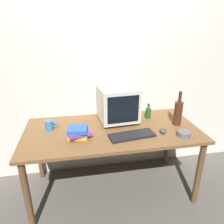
% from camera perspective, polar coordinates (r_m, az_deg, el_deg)
% --- Properties ---
extents(ground_plane, '(6.00, 6.00, 0.00)m').
position_cam_1_polar(ground_plane, '(2.46, 0.00, -20.20)').
color(ground_plane, '#56514C').
extents(back_wall, '(4.00, 0.08, 2.50)m').
position_cam_1_polar(back_wall, '(2.31, -2.15, 12.05)').
color(back_wall, silver).
rests_on(back_wall, ground).
extents(desk, '(1.69, 0.81, 0.74)m').
position_cam_1_polar(desk, '(2.07, 0.00, -6.68)').
color(desk, brown).
rests_on(desk, ground).
extents(crt_monitor, '(0.41, 0.42, 0.37)m').
position_cam_1_polar(crt_monitor, '(2.14, 1.54, 2.31)').
color(crt_monitor, beige).
rests_on(crt_monitor, desk).
extents(keyboard, '(0.44, 0.20, 0.02)m').
position_cam_1_polar(keyboard, '(1.90, 5.51, -6.42)').
color(keyboard, black).
rests_on(keyboard, desk).
extents(computer_mouse, '(0.09, 0.11, 0.04)m').
position_cam_1_polar(computer_mouse, '(2.02, 13.88, -4.99)').
color(computer_mouse, '#3F3F47').
rests_on(computer_mouse, desk).
extents(bottle_tall, '(0.08, 0.08, 0.36)m').
position_cam_1_polar(bottle_tall, '(2.18, 17.77, -0.06)').
color(bottle_tall, '#472314').
rests_on(bottle_tall, desk).
extents(bottle_short, '(0.06, 0.06, 0.17)m').
position_cam_1_polar(bottle_short, '(2.29, 9.94, -0.16)').
color(bottle_short, '#1E4C23').
rests_on(bottle_short, desk).
extents(book_stack, '(0.22, 0.18, 0.10)m').
position_cam_1_polar(book_stack, '(1.88, -9.32, -5.61)').
color(book_stack, gold).
rests_on(book_stack, desk).
extents(mug, '(0.12, 0.08, 0.09)m').
position_cam_1_polar(mug, '(2.10, -16.85, -3.45)').
color(mug, '#3370B2').
rests_on(mug, desk).
extents(cd_spindle, '(0.12, 0.12, 0.04)m').
position_cam_1_polar(cd_spindle, '(2.01, 19.21, -5.69)').
color(cd_spindle, '#595B66').
rests_on(cd_spindle, desk).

